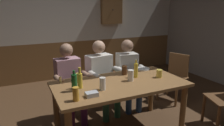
{
  "coord_description": "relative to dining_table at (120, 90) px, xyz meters",
  "views": [
    {
      "loc": [
        -1.2,
        -2.41,
        1.73
      ],
      "look_at": [
        0.0,
        0.15,
        0.97
      ],
      "focal_mm": 33.34,
      "sensor_mm": 36.0,
      "label": 1
    }
  ],
  "objects": [
    {
      "name": "back_wall_upper",
      "position": [
        0.0,
        2.77,
        1.06
      ],
      "size": [
        6.05,
        0.12,
        1.62
      ],
      "primitive_type": "cube",
      "color": "silver"
    },
    {
      "name": "back_wall_wainscot",
      "position": [
        0.0,
        2.77,
        -0.2
      ],
      "size": [
        6.05,
        0.12,
        0.91
      ],
      "primitive_type": "cube",
      "color": "brown",
      "rests_on": "ground_plane"
    },
    {
      "name": "dining_table",
      "position": [
        0.0,
        0.0,
        0.0
      ],
      "size": [
        1.75,
        0.91,
        0.76
      ],
      "color": "brown",
      "rests_on": "ground_plane"
    },
    {
      "name": "person_0",
      "position": [
        -0.52,
        0.67,
        0.0
      ],
      "size": [
        0.53,
        0.55,
        1.21
      ],
      "rotation": [
        0.0,
        0.0,
        3.24
      ],
      "color": "#B78493",
      "rests_on": "ground_plane"
    },
    {
      "name": "person_1",
      "position": [
        0.01,
        0.68,
        0.01
      ],
      "size": [
        0.59,
        0.58,
        1.22
      ],
      "rotation": [
        0.0,
        0.0,
        3.31
      ],
      "color": "silver",
      "rests_on": "ground_plane"
    },
    {
      "name": "person_2",
      "position": [
        0.52,
        0.68,
        0.01
      ],
      "size": [
        0.51,
        0.55,
        1.2
      ],
      "rotation": [
        0.0,
        0.0,
        3.04
      ],
      "color": "silver",
      "rests_on": "ground_plane"
    },
    {
      "name": "chair_empty_near_right",
      "position": [
        1.47,
        0.57,
        -0.18
      ],
      "size": [
        0.57,
        0.57,
        0.88
      ],
      "rotation": [
        0.0,
        0.0,
        -4.34
      ],
      "color": "brown",
      "rests_on": "ground_plane"
    },
    {
      "name": "table_candle",
      "position": [
        -0.72,
        0.33,
        0.15
      ],
      "size": [
        0.04,
        0.04,
        0.08
      ],
      "primitive_type": "cylinder",
      "color": "#F9E08C",
      "rests_on": "dining_table"
    },
    {
      "name": "condiment_caddy",
      "position": [
        -0.49,
        -0.26,
        0.13
      ],
      "size": [
        0.14,
        0.1,
        0.05
      ],
      "primitive_type": "cube",
      "color": "#B2B7BC",
      "rests_on": "dining_table"
    },
    {
      "name": "plate_0",
      "position": [
        0.62,
        0.39,
        0.11
      ],
      "size": [
        0.22,
        0.22,
        0.01
      ],
      "primitive_type": "cylinder",
      "color": "white",
      "rests_on": "dining_table"
    },
    {
      "name": "bottle_0",
      "position": [
        -0.53,
        0.04,
        0.21
      ],
      "size": [
        0.06,
        0.06,
        0.26
      ],
      "color": "gold",
      "rests_on": "dining_table"
    },
    {
      "name": "bottle_1",
      "position": [
        -0.62,
        -0.03,
        0.21
      ],
      "size": [
        0.07,
        0.07,
        0.26
      ],
      "color": "#195923",
      "rests_on": "dining_table"
    },
    {
      "name": "bottle_2",
      "position": [
        0.3,
        0.1,
        0.21
      ],
      "size": [
        0.06,
        0.06,
        0.25
      ],
      "color": "gold",
      "rests_on": "dining_table"
    },
    {
      "name": "pint_glass_0",
      "position": [
        -0.68,
        -0.3,
        0.18
      ],
      "size": [
        0.07,
        0.07,
        0.15
      ],
      "primitive_type": "cylinder",
      "color": "gold",
      "rests_on": "dining_table"
    },
    {
      "name": "pint_glass_1",
      "position": [
        0.16,
        -0.0,
        0.18
      ],
      "size": [
        0.08,
        0.08,
        0.15
      ],
      "primitive_type": "cylinder",
      "color": "white",
      "rests_on": "dining_table"
    },
    {
      "name": "pint_glass_2",
      "position": [
        0.21,
        0.27,
        0.17
      ],
      "size": [
        0.08,
        0.08,
        0.13
      ],
      "primitive_type": "cylinder",
      "color": "#4C2D19",
      "rests_on": "dining_table"
    },
    {
      "name": "pint_glass_3",
      "position": [
        0.61,
        -0.05,
        0.16
      ],
      "size": [
        0.08,
        0.08,
        0.11
      ],
      "primitive_type": "cylinder",
      "color": "#E5C64C",
      "rests_on": "dining_table"
    },
    {
      "name": "pint_glass_4",
      "position": [
        -0.3,
        -0.13,
        0.18
      ],
      "size": [
        0.07,
        0.07,
        0.16
      ],
      "primitive_type": "cylinder",
      "color": "white",
      "rests_on": "dining_table"
    },
    {
      "name": "pint_glass_5",
      "position": [
        -0.49,
        0.25,
        0.17
      ],
      "size": [
        0.06,
        0.06,
        0.12
      ],
      "primitive_type": "cylinder",
      "color": "#E5C64C",
      "rests_on": "dining_table"
    },
    {
      "name": "wall_dart_cabinet",
      "position": [
        1.11,
        2.64,
        1.01
      ],
      "size": [
        0.56,
        0.15,
        0.7
      ],
      "color": "brown"
    }
  ]
}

